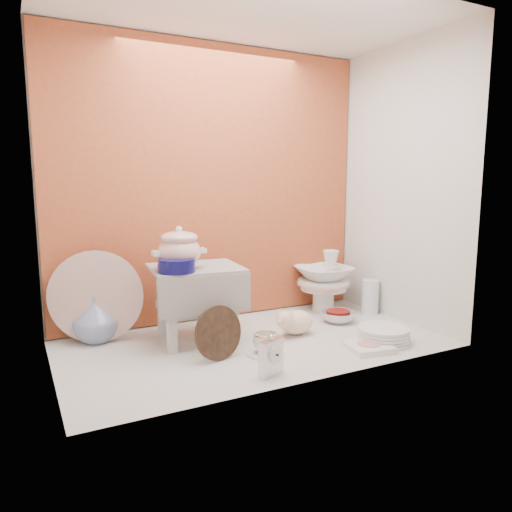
{
  "coord_description": "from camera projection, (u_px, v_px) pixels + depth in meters",
  "views": [
    {
      "loc": [
        -1.01,
        -1.97,
        0.77
      ],
      "look_at": [
        0.02,
        0.02,
        0.42
      ],
      "focal_mm": 33.59,
      "sensor_mm": 36.0,
      "label": 1
    }
  ],
  "objects": [
    {
      "name": "lattice_dish",
      "position": [
        368.0,
        347.0,
        2.22
      ],
      "size": [
        0.22,
        0.22,
        0.03
      ],
      "primitive_type": "cube",
      "rotation": [
        0.0,
        0.0,
        -0.17
      ],
      "color": "white",
      "rests_on": "ground"
    },
    {
      "name": "cobalt_bowl",
      "position": [
        177.0,
        265.0,
        2.15
      ],
      "size": [
        0.21,
        0.21,
        0.06
      ],
      "primitive_type": "cylinder",
      "rotation": [
        0.0,
        0.0,
        -0.3
      ],
      "color": "#0B0948",
      "rests_on": "step_stool"
    },
    {
      "name": "ground",
      "position": [
        254.0,
        343.0,
        2.31
      ],
      "size": [
        1.8,
        1.8,
        0.0
      ],
      "primitive_type": "plane",
      "color": "silver",
      "rests_on": "ground"
    },
    {
      "name": "clear_glass_vase",
      "position": [
        370.0,
        297.0,
        2.8
      ],
      "size": [
        0.11,
        0.11,
        0.2
      ],
      "primitive_type": "cylinder",
      "rotation": [
        0.0,
        0.0,
        0.15
      ],
      "color": "silver",
      "rests_on": "ground"
    },
    {
      "name": "niche_shell",
      "position": [
        237.0,
        148.0,
        2.32
      ],
      "size": [
        1.86,
        1.03,
        1.53
      ],
      "color": "#AE562B",
      "rests_on": "ground"
    },
    {
      "name": "porcelain_tower",
      "position": [
        324.0,
        281.0,
        2.86
      ],
      "size": [
        0.33,
        0.33,
        0.37
      ],
      "primitive_type": null,
      "rotation": [
        0.0,
        0.0,
        0.03
      ],
      "color": "white",
      "rests_on": "ground"
    },
    {
      "name": "teacup_saucer",
      "position": [
        266.0,
        354.0,
        2.15
      ],
      "size": [
        0.21,
        0.21,
        0.01
      ],
      "primitive_type": "cylinder",
      "rotation": [
        0.0,
        0.0,
        0.34
      ],
      "color": "white",
      "rests_on": "ground"
    },
    {
      "name": "blue_white_vase",
      "position": [
        96.0,
        319.0,
        2.31
      ],
      "size": [
        0.28,
        0.28,
        0.22
      ],
      "primitive_type": "imported",
      "rotation": [
        0.0,
        0.0,
        0.36
      ],
      "color": "silver",
      "rests_on": "ground"
    },
    {
      "name": "soup_tureen",
      "position": [
        179.0,
        247.0,
        2.21
      ],
      "size": [
        0.32,
        0.32,
        0.2
      ],
      "primitive_type": null,
      "rotation": [
        0.0,
        0.0,
        -0.41
      ],
      "color": "white",
      "rests_on": "step_stool"
    },
    {
      "name": "gold_rim_teacup",
      "position": [
        266.0,
        343.0,
        2.14
      ],
      "size": [
        0.15,
        0.15,
        0.09
      ],
      "primitive_type": "imported",
      "rotation": [
        0.0,
        0.0,
        0.41
      ],
      "color": "white",
      "rests_on": "teacup_saucer"
    },
    {
      "name": "mantel_clock",
      "position": [
        271.0,
        355.0,
        1.91
      ],
      "size": [
        0.12,
        0.08,
        0.17
      ],
      "primitive_type": "cube",
      "rotation": [
        0.0,
        0.0,
        0.4
      ],
      "color": "silver",
      "rests_on": "ground"
    },
    {
      "name": "lacquer_tray",
      "position": [
        218.0,
        333.0,
        2.08
      ],
      "size": [
        0.25,
        0.11,
        0.24
      ],
      "primitive_type": null,
      "rotation": [
        0.0,
        0.0,
        0.25
      ],
      "color": "black",
      "rests_on": "ground"
    },
    {
      "name": "dinner_plate_stack",
      "position": [
        384.0,
        335.0,
        2.31
      ],
      "size": [
        0.3,
        0.3,
        0.07
      ],
      "primitive_type": "cylinder",
      "rotation": [
        0.0,
        0.0,
        0.19
      ],
      "color": "white",
      "rests_on": "ground"
    },
    {
      "name": "floral_platter",
      "position": [
        96.0,
        297.0,
        2.29
      ],
      "size": [
        0.44,
        0.18,
        0.45
      ],
      "primitive_type": null,
      "rotation": [
        0.0,
        0.0,
        -0.31
      ],
      "color": "white",
      "rests_on": "ground"
    },
    {
      "name": "plush_pig",
      "position": [
        297.0,
        322.0,
        2.42
      ],
      "size": [
        0.24,
        0.18,
        0.14
      ],
      "primitive_type": "ellipsoid",
      "rotation": [
        0.0,
        0.0,
        -0.1
      ],
      "color": "beige",
      "rests_on": "ground"
    },
    {
      "name": "crystal_bowl",
      "position": [
        338.0,
        317.0,
        2.64
      ],
      "size": [
        0.2,
        0.2,
        0.06
      ],
      "primitive_type": "imported",
      "rotation": [
        0.0,
        0.0,
        -0.06
      ],
      "color": "silver",
      "rests_on": "ground"
    },
    {
      "name": "step_stool",
      "position": [
        196.0,
        304.0,
        2.32
      ],
      "size": [
        0.46,
        0.41,
        0.37
      ],
      "primitive_type": null,
      "rotation": [
        0.0,
        0.0,
        -0.1
      ],
      "color": "silver",
      "rests_on": "ground"
    }
  ]
}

